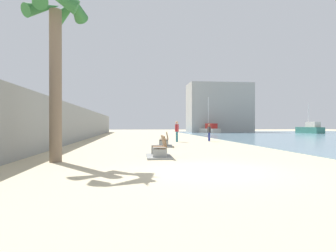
{
  "coord_description": "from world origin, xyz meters",
  "views": [
    {
      "loc": [
        -2.44,
        -9.03,
        1.47
      ],
      "look_at": [
        0.6,
        15.98,
        1.35
      ],
      "focal_mm": 31.2,
      "sensor_mm": 36.0,
      "label": 1
    }
  ],
  "objects_px": {
    "bench_near": "(159,152)",
    "person_standing": "(177,130)",
    "person_walking": "(209,131)",
    "bench_far": "(164,143)",
    "boat_mid_bay": "(210,129)",
    "palm_tree": "(56,31)",
    "boat_outer": "(310,129)"
  },
  "relations": [
    {
      "from": "bench_near",
      "to": "person_standing",
      "type": "bearing_deg",
      "value": 77.46
    },
    {
      "from": "bench_near",
      "to": "person_walking",
      "type": "height_order",
      "value": "person_walking"
    },
    {
      "from": "bench_far",
      "to": "boat_mid_bay",
      "type": "height_order",
      "value": "boat_mid_bay"
    },
    {
      "from": "bench_near",
      "to": "bench_far",
      "type": "bearing_deg",
      "value": 81.84
    },
    {
      "from": "bench_near",
      "to": "person_walking",
      "type": "distance_m",
      "value": 13.27
    },
    {
      "from": "person_standing",
      "to": "boat_mid_bay",
      "type": "relative_size",
      "value": 0.28
    },
    {
      "from": "palm_tree",
      "to": "person_walking",
      "type": "distance_m",
      "value": 16.97
    },
    {
      "from": "bench_far",
      "to": "palm_tree",
      "type": "bearing_deg",
      "value": -123.83
    },
    {
      "from": "person_standing",
      "to": "palm_tree",
      "type": "bearing_deg",
      "value": -117.97
    },
    {
      "from": "person_standing",
      "to": "boat_outer",
      "type": "bearing_deg",
      "value": 39.28
    },
    {
      "from": "palm_tree",
      "to": "boat_mid_bay",
      "type": "distance_m",
      "value": 42.23
    },
    {
      "from": "palm_tree",
      "to": "boat_outer",
      "type": "height_order",
      "value": "palm_tree"
    },
    {
      "from": "bench_far",
      "to": "boat_outer",
      "type": "bearing_deg",
      "value": 43.65
    },
    {
      "from": "person_standing",
      "to": "person_walking",
      "type": "bearing_deg",
      "value": 11.36
    },
    {
      "from": "palm_tree",
      "to": "bench_far",
      "type": "relative_size",
      "value": 3.16
    },
    {
      "from": "person_walking",
      "to": "boat_mid_bay",
      "type": "height_order",
      "value": "boat_mid_bay"
    },
    {
      "from": "person_walking",
      "to": "person_standing",
      "type": "height_order",
      "value": "person_standing"
    },
    {
      "from": "bench_near",
      "to": "person_standing",
      "type": "relative_size",
      "value": 1.2
    },
    {
      "from": "bench_far",
      "to": "boat_outer",
      "type": "distance_m",
      "value": 37.95
    },
    {
      "from": "bench_near",
      "to": "boat_mid_bay",
      "type": "height_order",
      "value": "boat_mid_bay"
    },
    {
      "from": "bench_near",
      "to": "bench_far",
      "type": "relative_size",
      "value": 0.96
    },
    {
      "from": "person_standing",
      "to": "boat_outer",
      "type": "height_order",
      "value": "boat_outer"
    },
    {
      "from": "palm_tree",
      "to": "bench_near",
      "type": "height_order",
      "value": "palm_tree"
    },
    {
      "from": "boat_outer",
      "to": "palm_tree",
      "type": "bearing_deg",
      "value": -133.93
    },
    {
      "from": "bench_far",
      "to": "person_walking",
      "type": "height_order",
      "value": "person_walking"
    },
    {
      "from": "bench_far",
      "to": "person_walking",
      "type": "relative_size",
      "value": 1.45
    },
    {
      "from": "bench_near",
      "to": "boat_mid_bay",
      "type": "distance_m",
      "value": 39.38
    },
    {
      "from": "person_walking",
      "to": "boat_outer",
      "type": "relative_size",
      "value": 0.26
    },
    {
      "from": "bench_far",
      "to": "boat_outer",
      "type": "relative_size",
      "value": 0.38
    },
    {
      "from": "boat_mid_bay",
      "to": "bench_near",
      "type": "bearing_deg",
      "value": -108.34
    },
    {
      "from": "person_walking",
      "to": "person_standing",
      "type": "bearing_deg",
      "value": -168.64
    },
    {
      "from": "bench_far",
      "to": "person_standing",
      "type": "height_order",
      "value": "person_standing"
    }
  ]
}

